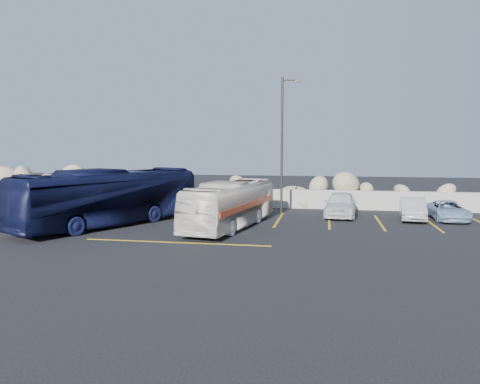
% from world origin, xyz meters
% --- Properties ---
extents(ground, '(90.00, 90.00, 0.00)m').
position_xyz_m(ground, '(0.00, 0.00, 0.00)').
color(ground, black).
rests_on(ground, ground).
extents(seawall, '(60.00, 0.40, 1.20)m').
position_xyz_m(seawall, '(0.00, 12.00, 0.60)').
color(seawall, gray).
rests_on(seawall, ground).
extents(riprap_pile, '(54.00, 2.80, 2.60)m').
position_xyz_m(riprap_pile, '(0.00, 13.20, 1.30)').
color(riprap_pile, '#A08469').
rests_on(riprap_pile, ground).
extents(parking_lines, '(18.16, 9.36, 0.01)m').
position_xyz_m(parking_lines, '(4.64, 5.57, 0.01)').
color(parking_lines, gold).
rests_on(parking_lines, ground).
extents(lamppost, '(1.14, 0.18, 8.00)m').
position_xyz_m(lamppost, '(2.56, 9.50, 4.30)').
color(lamppost, '#2B2826').
rests_on(lamppost, ground).
extents(vintage_bus, '(3.33, 8.42, 2.29)m').
position_xyz_m(vintage_bus, '(0.50, 4.27, 1.14)').
color(vintage_bus, silver).
rests_on(vintage_bus, ground).
extents(tour_coach, '(6.69, 10.27, 2.86)m').
position_xyz_m(tour_coach, '(-5.62, 3.66, 1.43)').
color(tour_coach, black).
rests_on(tour_coach, ground).
extents(car_a, '(2.04, 4.31, 1.42)m').
position_xyz_m(car_a, '(5.94, 8.79, 0.71)').
color(car_a, silver).
rests_on(car_a, ground).
extents(car_b, '(1.61, 3.69, 1.18)m').
position_xyz_m(car_b, '(9.76, 8.29, 0.59)').
color(car_b, silver).
rests_on(car_b, ground).
extents(car_d, '(1.74, 3.73, 1.03)m').
position_xyz_m(car_d, '(11.64, 8.56, 0.52)').
color(car_d, '#8BA9C5').
rests_on(car_d, ground).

